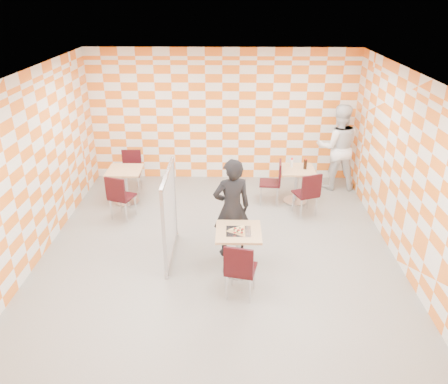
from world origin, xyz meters
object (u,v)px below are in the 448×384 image
object	(u,v)px
chair_second_front	(308,191)
second_table	(297,179)
main_table	(238,244)
soda_bottle	(305,164)
chair_main_front	(240,267)
partition	(170,215)
sport_bottle	(292,163)
empty_table	(126,180)
chair_second_side	(274,179)
man_dark	(232,208)
man_white	(338,147)
chair_empty_far	(132,168)
chair_empty_near	(119,194)

from	to	relation	value
chair_second_front	second_table	bearing A→B (deg)	101.79
main_table	second_table	size ratio (longest dim) A/B	1.00
soda_bottle	chair_main_front	bearing A→B (deg)	-113.29
partition	sport_bottle	world-z (taller)	partition
second_table	empty_table	world-z (taller)	same
chair_main_front	chair_second_side	bearing A→B (deg)	76.43
man_dark	partition	bearing A→B (deg)	-9.81
chair_second_side	second_table	bearing A→B (deg)	8.18
chair_second_side	man_white	distance (m)	1.71
soda_bottle	empty_table	bearing A→B (deg)	-178.42
main_table	soda_bottle	xyz separation A→B (m)	(1.40, 2.55, 0.34)
empty_table	man_white	distance (m)	4.64
second_table	partition	bearing A→B (deg)	-138.13
chair_empty_far	partition	distance (m)	2.89
chair_second_side	sport_bottle	bearing A→B (deg)	25.25
sport_bottle	chair_second_front	bearing A→B (deg)	-71.73
man_white	chair_empty_near	bearing A→B (deg)	21.06
sport_bottle	man_dark	bearing A→B (deg)	-120.26
man_dark	man_white	size ratio (longest dim) A/B	0.90
empty_table	man_white	world-z (taller)	man_white
chair_second_side	chair_empty_near	bearing A→B (deg)	-165.42
chair_main_front	chair_second_side	world-z (taller)	same
chair_main_front	chair_empty_near	distance (m)	3.29
chair_second_side	partition	distance (m)	2.81
second_table	chair_empty_far	bearing A→B (deg)	172.09
chair_second_side	man_dark	world-z (taller)	man_dark
chair_empty_far	sport_bottle	xyz separation A→B (m)	(3.46, -0.39, 0.29)
chair_second_front	empty_table	bearing A→B (deg)	171.65
chair_second_front	chair_empty_far	distance (m)	3.88
empty_table	chair_second_front	bearing A→B (deg)	-8.35
second_table	chair_empty_near	distance (m)	3.63
chair_empty_far	main_table	bearing A→B (deg)	-52.77
second_table	chair_empty_near	xyz separation A→B (m)	(-3.52, -0.86, 0.04)
empty_table	chair_empty_near	world-z (taller)	chair_empty_near
chair_main_front	chair_empty_near	xyz separation A→B (m)	(-2.29, 2.37, 0.00)
partition	man_dark	distance (m)	1.02
soda_bottle	partition	bearing A→B (deg)	-139.97
chair_empty_far	partition	bearing A→B (deg)	-65.39
second_table	man_dark	bearing A→B (deg)	-123.76
sport_bottle	chair_main_front	bearing A→B (deg)	-108.63
chair_second_side	soda_bottle	xyz separation A→B (m)	(0.62, 0.06, 0.31)
chair_empty_far	man_white	world-z (taller)	man_white
partition	man_white	distance (m)	4.42
chair_empty_far	partition	xyz separation A→B (m)	(1.20, -2.62, 0.25)
partition	soda_bottle	xyz separation A→B (m)	(2.52, 2.12, 0.06)
chair_empty_near	man_dark	distance (m)	2.48
chair_empty_near	chair_empty_far	distance (m)	1.36
chair_main_front	soda_bottle	bearing A→B (deg)	66.71
man_white	soda_bottle	distance (m)	1.13
chair_second_front	man_white	world-z (taller)	man_white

